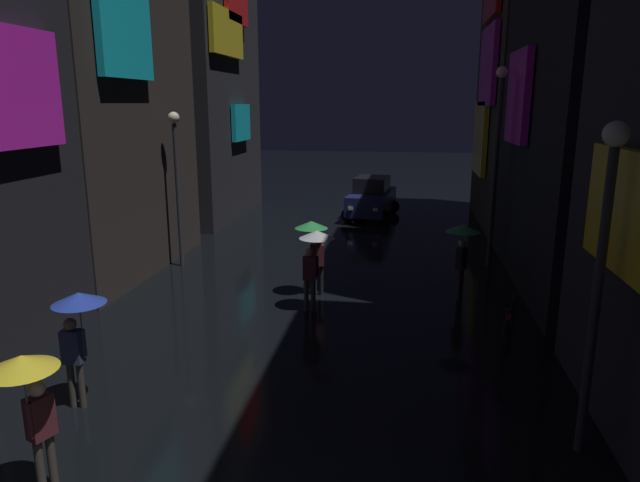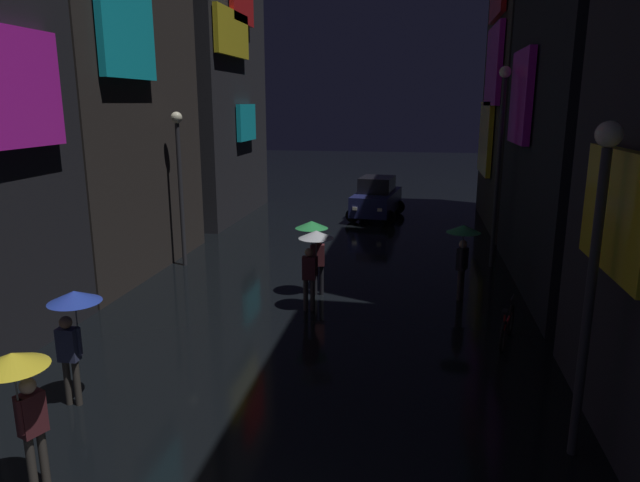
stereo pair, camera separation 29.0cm
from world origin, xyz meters
TOP-DOWN VIEW (x-y plane):
  - building_left_far at (-7.48, 21.97)m, footprint 4.25×7.96m
  - building_right_far at (7.47, 21.95)m, footprint 4.25×7.91m
  - pedestrian_near_crossing_yellow at (-2.54, 2.27)m, footprint 0.90×0.90m
  - pedestrian_midstreet_centre_green at (-0.24, 11.15)m, footprint 0.90×0.90m
  - pedestrian_midstreet_left_blue at (-3.26, 4.59)m, footprint 0.90×0.90m
  - pedestrian_far_right_clear at (-0.02, 9.95)m, footprint 0.90×0.90m
  - pedestrian_foreground_left_green at (3.75, 11.34)m, footprint 0.90×0.90m
  - bicycle_parked_at_storefront at (4.60, 8.62)m, footprint 0.57×1.76m
  - car_distant at (0.66, 22.53)m, footprint 2.59×4.30m
  - streetlamp_right_far at (5.00, 14.95)m, footprint 0.36×0.36m
  - streetlamp_right_near at (5.00, 4.51)m, footprint 0.36×0.36m
  - streetlamp_left_far at (-5.00, 13.39)m, footprint 0.36×0.36m

SIDE VIEW (x-z plane):
  - bicycle_parked_at_storefront at x=4.60m, z-range -0.09..0.87m
  - car_distant at x=0.66m, z-range -0.03..1.89m
  - pedestrian_near_crossing_yellow at x=-2.54m, z-range 0.61..2.73m
  - pedestrian_midstreet_centre_green at x=-0.24m, z-range 0.61..2.73m
  - pedestrian_midstreet_left_blue at x=-3.26m, z-range 0.61..2.73m
  - pedestrian_far_right_clear at x=-0.02m, z-range 0.61..2.73m
  - pedestrian_foreground_left_green at x=3.75m, z-range 0.61..2.73m
  - streetlamp_left_far at x=-5.00m, z-range 0.67..5.64m
  - streetlamp_right_near at x=5.00m, z-range 0.67..5.68m
  - streetlamp_right_far at x=5.00m, z-range 0.72..7.06m
  - building_left_far at x=-7.48m, z-range 0.01..13.98m
  - building_right_far at x=7.47m, z-range -0.01..14.74m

